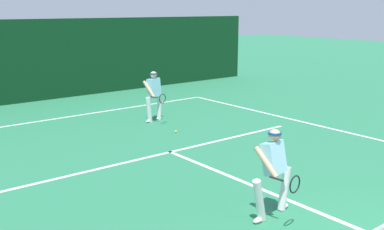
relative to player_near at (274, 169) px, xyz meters
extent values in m
cube|color=white|center=(0.73, 9.13, -0.84)|extent=(10.10, 0.10, 0.01)
cube|color=white|center=(0.73, 3.99, -0.84)|extent=(8.23, 0.10, 0.01)
cube|color=white|center=(0.73, 0.84, -0.84)|extent=(0.10, 6.40, 0.01)
cylinder|color=silver|center=(0.37, 0.06, -0.46)|extent=(0.28, 0.17, 0.79)
cylinder|color=silver|center=(-0.36, -0.03, -0.46)|extent=(0.34, 0.18, 0.78)
ellipsoid|color=white|center=(0.37, 0.06, -0.80)|extent=(0.27, 0.14, 0.09)
ellipsoid|color=white|center=(-0.36, -0.03, -0.80)|extent=(0.27, 0.14, 0.09)
cube|color=#9EDBEA|center=(0.00, 0.01, 0.20)|extent=(0.44, 0.37, 0.58)
cylinder|color=tan|center=(0.22, 0.04, 0.18)|extent=(0.22, 0.12, 0.60)
cylinder|color=tan|center=(-0.22, -0.02, 0.18)|extent=(0.15, 0.49, 0.48)
sphere|color=tan|center=(0.00, 0.01, 0.59)|extent=(0.21, 0.21, 0.21)
cylinder|color=#19478C|center=(0.00, 0.01, 0.63)|extent=(0.25, 0.25, 0.04)
cylinder|color=black|center=(-0.23, -0.27, -0.03)|extent=(0.06, 0.26, 0.03)
torus|color=black|center=(-0.19, -0.61, -0.03)|extent=(0.29, 0.06, 0.29)
cylinder|color=silver|center=(2.46, 6.98, -0.45)|extent=(0.22, 0.18, 0.80)
cylinder|color=silver|center=(2.00, 6.87, -0.45)|extent=(0.24, 0.19, 0.80)
ellipsoid|color=white|center=(2.46, 6.98, -0.80)|extent=(0.28, 0.17, 0.09)
ellipsoid|color=white|center=(2.00, 6.87, -0.80)|extent=(0.28, 0.17, 0.09)
cube|color=#8CCCE0|center=(2.23, 6.92, 0.23)|extent=(0.46, 0.35, 0.57)
cylinder|color=tan|center=(2.45, 6.98, 0.20)|extent=(0.16, 0.13, 0.61)
cylinder|color=tan|center=(2.01, 6.87, 0.20)|extent=(0.21, 0.48, 0.51)
sphere|color=tan|center=(2.23, 6.92, 0.63)|extent=(0.21, 0.21, 0.21)
cylinder|color=#19478C|center=(2.23, 6.92, 0.66)|extent=(0.28, 0.28, 0.04)
cylinder|color=black|center=(2.02, 6.61, -0.01)|extent=(0.09, 0.26, 0.03)
torus|color=black|center=(2.10, 6.28, -0.01)|extent=(0.29, 0.10, 0.29)
sphere|color=#D1E033|center=(1.92, 5.37, -0.81)|extent=(0.07, 0.07, 0.07)
cube|color=#0B3217|center=(0.73, 12.39, 0.70)|extent=(20.68, 0.12, 3.08)
camera|label=1|loc=(-5.63, -4.88, 2.65)|focal=43.07mm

